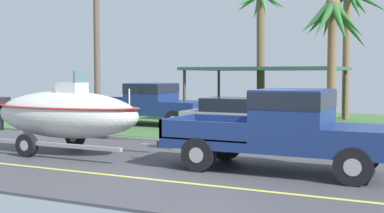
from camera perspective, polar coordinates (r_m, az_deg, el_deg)
The scene contains 10 objects.
ground at distance 20.05m, azimuth 13.17°, elevation -2.91°, with size 36.00×22.00×0.11m.
pickup_truck_towing at distance 11.81m, azimuth 11.31°, elevation -2.28°, with size 5.53×2.00×1.93m.
boat_on_trailer at distance 14.89m, azimuth -14.24°, elevation -0.84°, with size 6.16×2.30×2.36m.
parked_pickup_background at distance 21.79m, azimuth -4.72°, elevation 0.48°, with size 5.91×1.98×1.87m.
parked_sedan_near at distance 18.70m, azimuth 5.88°, elevation -1.20°, with size 4.61×1.88×1.38m.
carport_awning at distance 23.81m, azimuth 8.49°, elevation 4.15°, with size 7.08×4.63×2.58m.
palm_tree_near_left at distance 18.46m, azimuth 15.76°, elevation 8.32°, with size 2.42×3.21×4.99m.
palm_tree_near_right at distance 26.14m, azimuth 17.29°, elevation 10.18°, with size 3.50×3.47×6.70m.
palm_tree_mid at distance 26.11m, azimuth 7.79°, elevation 9.49°, with size 2.77×3.02×6.77m.
utility_pole at distance 20.10m, azimuth -10.81°, elevation 8.17°, with size 0.24×1.80×7.40m.
Camera 1 is at (4.28, -11.07, 2.29)m, focal length 46.81 mm.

